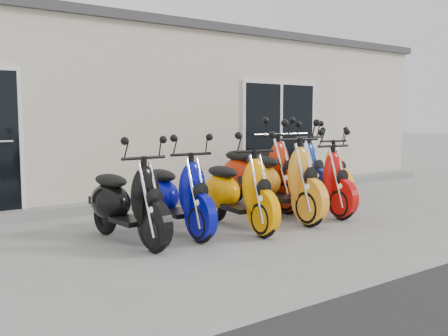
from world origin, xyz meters
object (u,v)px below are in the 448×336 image
(scooter_back_red, at_px, (258,162))
(scooter_front_red, at_px, (314,171))
(scooter_front_orange_a, at_px, (237,180))
(scooter_back_yellow, at_px, (318,162))
(scooter_back_blue, at_px, (289,162))
(scooter_front_blue, at_px, (175,184))
(scooter_front_black, at_px, (126,189))
(scooter_front_orange_b, at_px, (279,169))

(scooter_back_red, bearing_deg, scooter_front_red, -67.04)
(scooter_front_orange_a, distance_m, scooter_back_yellow, 3.12)
(scooter_front_orange_a, distance_m, scooter_back_blue, 2.32)
(scooter_back_yellow, bearing_deg, scooter_front_red, -130.59)
(scooter_front_blue, distance_m, scooter_back_yellow, 3.85)
(scooter_front_black, bearing_deg, scooter_front_blue, 0.77)
(scooter_front_red, bearing_deg, scooter_front_orange_a, -169.03)
(scooter_front_black, height_order, scooter_back_yellow, scooter_back_yellow)
(scooter_back_red, bearing_deg, scooter_back_yellow, 2.13)
(scooter_front_blue, xyz_separation_m, scooter_back_blue, (2.89, 0.88, 0.07))
(scooter_front_blue, height_order, scooter_back_red, scooter_back_red)
(scooter_back_red, bearing_deg, scooter_front_orange_a, -141.85)
(scooter_front_orange_a, bearing_deg, scooter_front_blue, 169.11)
(scooter_back_yellow, bearing_deg, scooter_front_black, -158.62)
(scooter_front_orange_b, height_order, scooter_back_red, scooter_back_red)
(scooter_front_orange_a, bearing_deg, scooter_back_blue, 33.98)
(scooter_front_black, height_order, scooter_back_red, scooter_back_red)
(scooter_front_black, bearing_deg, scooter_back_blue, 9.47)
(scooter_front_black, distance_m, scooter_back_yellow, 4.59)
(scooter_front_blue, height_order, scooter_front_orange_b, scooter_front_orange_b)
(scooter_front_orange_b, bearing_deg, scooter_front_orange_a, -164.84)
(scooter_front_orange_b, bearing_deg, scooter_back_blue, 45.22)
(scooter_front_orange_b, relative_size, scooter_back_blue, 1.02)
(scooter_back_red, bearing_deg, scooter_back_blue, 1.16)
(scooter_back_red, relative_size, scooter_back_yellow, 1.13)
(scooter_front_orange_b, bearing_deg, scooter_back_red, 74.47)
(scooter_front_black, xyz_separation_m, scooter_front_blue, (0.74, 0.08, 0.01))
(scooter_front_orange_a, bearing_deg, scooter_back_yellow, 27.67)
(scooter_front_black, relative_size, scooter_front_blue, 0.99)
(scooter_front_blue, bearing_deg, scooter_front_orange_b, -1.58)
(scooter_front_orange_a, height_order, scooter_front_red, scooter_front_red)
(scooter_front_black, height_order, scooter_back_blue, scooter_back_blue)
(scooter_front_black, height_order, scooter_front_red, scooter_front_red)
(scooter_front_blue, distance_m, scooter_back_red, 2.28)
(scooter_front_black, relative_size, scooter_back_yellow, 0.97)
(scooter_front_blue, xyz_separation_m, scooter_front_red, (2.55, -0.07, 0.01))
(scooter_front_orange_a, relative_size, scooter_back_red, 0.88)
(scooter_front_black, relative_size, scooter_back_red, 0.86)
(scooter_front_red, distance_m, scooter_back_yellow, 1.57)
(scooter_back_blue, bearing_deg, scooter_front_black, -168.19)
(scooter_back_yellow, bearing_deg, scooter_back_red, -167.32)
(scooter_front_orange_a, xyz_separation_m, scooter_front_red, (1.70, 0.17, 0.00))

